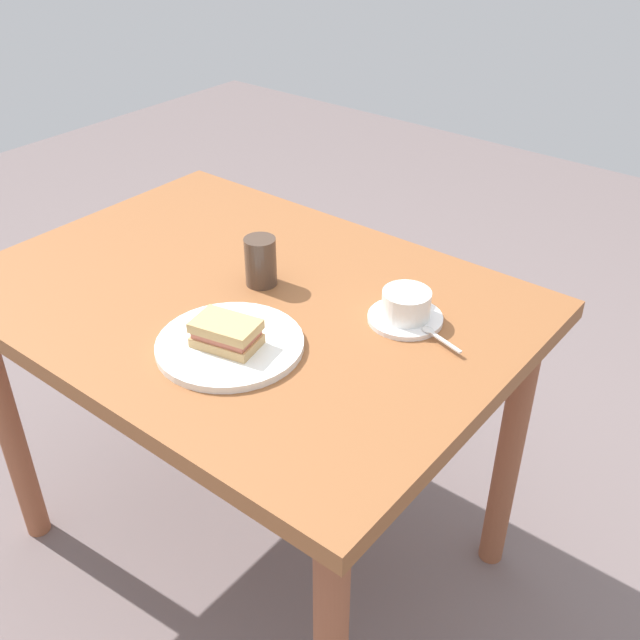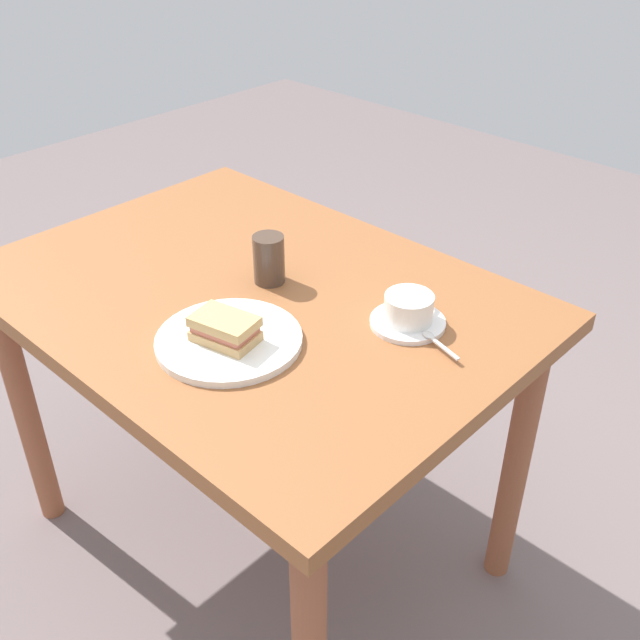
# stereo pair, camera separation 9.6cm
# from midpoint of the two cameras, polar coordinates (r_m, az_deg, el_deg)

# --- Properties ---
(ground_plane) EXTENTS (6.00, 6.00, 0.00)m
(ground_plane) POSITION_cam_midpoint_polar(r_m,az_deg,el_deg) (1.97, -6.02, -16.59)
(ground_plane) COLOR #6F6060
(dining_table) EXTENTS (1.09, 0.79, 0.74)m
(dining_table) POSITION_cam_midpoint_polar(r_m,az_deg,el_deg) (1.55, -7.38, -1.17)
(dining_table) COLOR brown
(dining_table) RESTS_ON ground_plane
(sandwich_plate) EXTENTS (0.26, 0.26, 0.01)m
(sandwich_plate) POSITION_cam_midpoint_polar(r_m,az_deg,el_deg) (1.33, -8.98, -1.92)
(sandwich_plate) COLOR white
(sandwich_plate) RESTS_ON dining_table
(sandwich_front) EXTENTS (0.13, 0.10, 0.05)m
(sandwich_front) POSITION_cam_midpoint_polar(r_m,az_deg,el_deg) (1.31, -9.29, -1.07)
(sandwich_front) COLOR tan
(sandwich_front) RESTS_ON sandwich_plate
(coffee_saucer) EXTENTS (0.14, 0.14, 0.01)m
(coffee_saucer) POSITION_cam_midpoint_polar(r_m,az_deg,el_deg) (1.40, 4.62, 0.10)
(coffee_saucer) COLOR white
(coffee_saucer) RESTS_ON dining_table
(coffee_cup) EXTENTS (0.09, 0.12, 0.05)m
(coffee_cup) POSITION_cam_midpoint_polar(r_m,az_deg,el_deg) (1.38, 4.70, 1.27)
(coffee_cup) COLOR white
(coffee_cup) RESTS_ON coffee_saucer
(spoon) EXTENTS (0.10, 0.04, 0.01)m
(spoon) POSITION_cam_midpoint_polar(r_m,az_deg,el_deg) (1.34, 6.81, -1.18)
(spoon) COLOR silver
(spoon) RESTS_ON coffee_saucer
(drinking_glass) EXTENTS (0.06, 0.06, 0.10)m
(drinking_glass) POSITION_cam_midpoint_polar(r_m,az_deg,el_deg) (1.50, -6.50, 4.49)
(drinking_glass) COLOR #49372B
(drinking_glass) RESTS_ON dining_table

